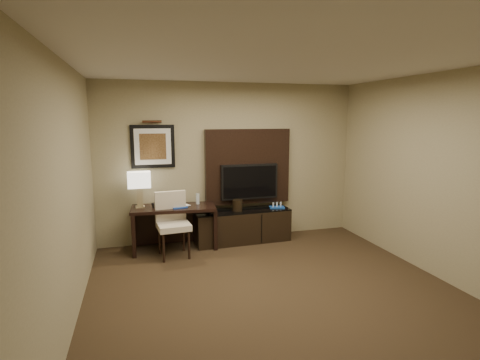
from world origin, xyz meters
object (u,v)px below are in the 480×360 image
object	(u,v)px
desk	(174,228)
credenza	(243,226)
table_lamp	(139,189)
minibar_tray	(277,205)
tv	(249,182)
desk_phone	(160,205)
desk_chair	(174,225)
water_bottle	(198,199)
ice_bucket	(237,205)

from	to	relation	value
desk	credenza	bearing A→B (deg)	7.18
table_lamp	minibar_tray	world-z (taller)	table_lamp
tv	desk_phone	distance (m)	1.58
desk	desk_chair	bearing A→B (deg)	-91.89
credenza	minibar_tray	world-z (taller)	minibar_tray
tv	minibar_tray	size ratio (longest dim) A/B	3.95
desk_phone	desk	bearing A→B (deg)	-7.23
desk	desk_phone	world-z (taller)	desk_phone
water_bottle	minibar_tray	bearing A→B (deg)	-1.23
table_lamp	desk_phone	xyz separation A→B (m)	(0.30, -0.12, -0.24)
credenza	water_bottle	world-z (taller)	water_bottle
desk_chair	tv	bearing A→B (deg)	15.72
desk_phone	minibar_tray	size ratio (longest dim) A/B	0.78
desk_chair	desk_phone	bearing A→B (deg)	114.70
ice_bucket	table_lamp	bearing A→B (deg)	177.40
desk_phone	credenza	bearing A→B (deg)	-12.61
credenza	minibar_tray	size ratio (longest dim) A/B	6.42
table_lamp	desk_phone	distance (m)	0.40
desk_phone	ice_bucket	world-z (taller)	desk_phone
desk	water_bottle	bearing A→B (deg)	14.99
tv	minibar_tray	world-z (taller)	tv
tv	water_bottle	world-z (taller)	tv
desk	desk_phone	distance (m)	0.46
credenza	table_lamp	world-z (taller)	table_lamp
desk	table_lamp	world-z (taller)	table_lamp
desk_chair	table_lamp	xyz separation A→B (m)	(-0.47, 0.42, 0.51)
desk_chair	minibar_tray	xyz separation A→B (m)	(1.83, 0.38, 0.11)
credenza	tv	xyz separation A→B (m)	(0.16, 0.14, 0.74)
desk	tv	distance (m)	1.50
credenza	desk_chair	distance (m)	1.28
table_lamp	water_bottle	size ratio (longest dim) A/B	3.37
credenza	minibar_tray	distance (m)	0.70
desk_chair	desk	bearing A→B (deg)	78.10
credenza	tv	distance (m)	0.77
desk	minibar_tray	distance (m)	1.81
desk	desk_chair	world-z (taller)	desk_chair
tv	table_lamp	size ratio (longest dim) A/B	1.70
credenza	table_lamp	distance (m)	1.83
ice_bucket	tv	bearing A→B (deg)	33.84
table_lamp	tv	bearing A→B (deg)	3.25
credenza	table_lamp	bearing A→B (deg)	176.63
minibar_tray	tv	bearing A→B (deg)	162.35
minibar_tray	water_bottle	bearing A→B (deg)	178.77
water_bottle	minibar_tray	size ratio (longest dim) A/B	0.69
credenza	ice_bucket	xyz separation A→B (m)	(-0.10, -0.04, 0.37)
minibar_tray	ice_bucket	bearing A→B (deg)	-177.67
desk	water_bottle	size ratio (longest dim) A/B	7.58
tv	water_bottle	bearing A→B (deg)	-172.79
desk_phone	minibar_tray	world-z (taller)	desk_phone
tv	minibar_tray	xyz separation A→B (m)	(0.46, -0.15, -0.41)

